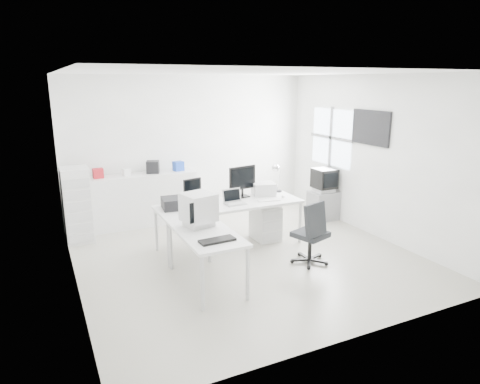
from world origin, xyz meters
name	(u,v)px	position (x,y,z in m)	size (l,w,h in m)	color
floor	(245,256)	(0.00, 0.00, 0.00)	(5.00, 5.00, 0.01)	silver
ceiling	(246,73)	(0.00, 0.00, 2.80)	(5.00, 5.00, 0.01)	white
back_wall	(191,147)	(0.00, 2.50, 1.40)	(5.00, 0.02, 2.80)	white
left_wall	(68,187)	(-2.50, 0.00, 1.40)	(0.02, 5.00, 2.80)	white
right_wall	(374,157)	(2.50, 0.00, 1.40)	(0.02, 5.00, 2.80)	white
window	(331,138)	(2.48, 1.20, 1.60)	(0.02, 1.20, 1.10)	white
wall_picture	(371,128)	(2.47, 0.10, 1.90)	(0.04, 0.90, 0.60)	black
main_desk	(230,225)	(-0.05, 0.49, 0.38)	(2.40, 0.80, 0.75)	silver
side_desk	(206,258)	(-0.90, -0.61, 0.38)	(0.70, 1.40, 0.75)	silver
drawer_pedestal	(265,222)	(0.65, 0.54, 0.30)	(0.40, 0.50, 0.60)	silver
inkjet_printer	(178,203)	(-0.90, 0.59, 0.84)	(0.48, 0.37, 0.17)	black
lcd_monitor_small	(192,191)	(-0.60, 0.74, 0.95)	(0.32, 0.18, 0.40)	black
lcd_monitor_large	(242,182)	(0.30, 0.74, 1.02)	(0.52, 0.21, 0.55)	black
laptop	(235,198)	(0.00, 0.39, 0.85)	(0.31, 0.32, 0.21)	#B7B7BA
white_keyboard	(269,200)	(0.60, 0.34, 0.76)	(0.38, 0.12, 0.02)	silver
white_mouse	(283,196)	(0.90, 0.39, 0.78)	(0.05, 0.05, 0.05)	silver
laser_printer	(264,189)	(0.70, 0.71, 0.86)	(0.38, 0.33, 0.22)	#B9B9B9
desk_lamp	(279,180)	(1.05, 0.79, 0.97)	(0.15, 0.15, 0.44)	silver
crt_monitor	(199,209)	(-0.90, -0.36, 1.00)	(0.43, 0.43, 0.49)	#B7B7BA
black_keyboard	(217,240)	(-0.90, -1.01, 0.77)	(0.45, 0.18, 0.03)	black
office_chair	(310,231)	(0.77, -0.64, 0.50)	(0.58, 0.58, 1.00)	#2A2C2F
tv_cabinet	(323,205)	(2.22, 1.01, 0.28)	(0.52, 0.43, 0.57)	gray
crt_tv	(324,180)	(2.22, 1.01, 0.79)	(0.50, 0.48, 0.45)	black
sideboard	(144,199)	(-1.05, 2.24, 0.49)	(1.98, 0.49, 0.99)	silver
clutter_box_a	(98,173)	(-1.85, 2.24, 1.08)	(0.17, 0.15, 0.17)	#B01922
clutter_box_b	(126,172)	(-1.35, 2.24, 1.06)	(0.13, 0.11, 0.13)	silver
clutter_box_c	(153,167)	(-0.85, 2.24, 1.11)	(0.23, 0.21, 0.23)	black
clutter_box_d	(178,166)	(-0.35, 2.24, 1.08)	(0.18, 0.16, 0.18)	#183DA9
clutter_bottle	(80,173)	(-2.15, 2.28, 1.10)	(0.07, 0.07, 0.22)	silver
filing_cabinet	(77,205)	(-2.28, 1.86, 0.64)	(0.45, 0.53, 1.28)	silver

